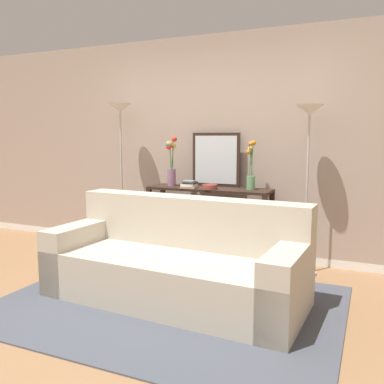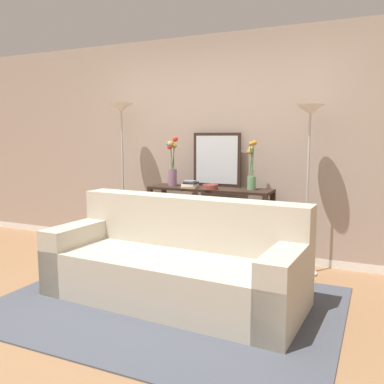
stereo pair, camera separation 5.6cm
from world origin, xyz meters
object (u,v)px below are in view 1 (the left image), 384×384
vase_tall_flowers (171,163)px  book_stack (189,185)px  console_table (209,210)px  couch (176,264)px  vase_short_flowers (251,172)px  wall_mirror (216,160)px  floor_lamp_right (309,142)px  floor_lamp_left (121,136)px  book_row_under_console (174,250)px  fruit_bowl (210,187)px

vase_tall_flowers → book_stack: bearing=-21.4°
console_table → vase_tall_flowers: 0.72m
couch → console_table: (-0.17, 1.22, 0.28)m
vase_short_flowers → wall_mirror: bearing=164.9°
couch → floor_lamp_right: (0.93, 1.15, 1.06)m
floor_lamp_left → book_row_under_console: floor_lamp_left is taller
console_table → book_stack: book_stack is taller
vase_short_flowers → book_stack: vase_short_flowers is taller
floor_lamp_right → vase_tall_flowers: floor_lamp_right is taller
vase_short_flowers → fruit_bowl: size_ratio=3.15×
couch → floor_lamp_right: floor_lamp_right is taller
console_table → fruit_bowl: 0.32m
vase_short_flowers → book_stack: 0.71m
fruit_bowl → floor_lamp_left: bearing=176.9°
vase_tall_flowers → book_stack: 0.39m
vase_short_flowers → book_row_under_console: (-0.93, -0.04, -0.98)m
book_stack → console_table: bearing=31.0°
book_row_under_console → couch: bearing=-63.0°
fruit_bowl → vase_short_flowers: bearing=22.1°
book_row_under_console → wall_mirror: bearing=19.5°
console_table → vase_tall_flowers: (-0.48, -0.00, 0.53)m
floor_lamp_left → vase_short_flowers: floor_lamp_left is taller
wall_mirror → book_row_under_console: bearing=-160.5°
wall_mirror → book_row_under_console: 1.21m
vase_tall_flowers → book_row_under_console: bearing=6.2°
vase_tall_flowers → fruit_bowl: (0.54, -0.12, -0.24)m
vase_tall_flowers → wall_mirror: bearing=18.7°
wall_mirror → book_stack: bearing=-126.9°
couch → wall_mirror: bearing=96.3°
console_table → floor_lamp_right: floor_lamp_right is taller
floor_lamp_left → book_row_under_console: (0.69, 0.06, -1.38)m
console_table → vase_short_flowers: size_ratio=2.65×
floor_lamp_left → fruit_bowl: size_ratio=10.64×
wall_mirror → vase_short_flowers: (0.46, -0.12, -0.12)m
floor_lamp_right → vase_short_flowers: floor_lamp_right is taller
floor_lamp_right → vase_short_flowers: 0.72m
floor_lamp_left → vase_tall_flowers: size_ratio=3.13×
vase_short_flowers → book_stack: size_ratio=2.90×
book_row_under_console → vase_short_flowers: bearing=2.6°
floor_lamp_left → book_stack: (0.95, -0.05, -0.55)m
fruit_bowl → book_row_under_console: 0.97m
console_table → book_row_under_console: (-0.45, 0.00, -0.53)m
console_table → floor_lamp_left: size_ratio=0.78×
couch → book_row_under_console: size_ratio=7.88×
floor_lamp_right → wall_mirror: floor_lamp_right is taller
wall_mirror → vase_short_flowers: 0.49m
vase_short_flowers → book_row_under_console: 1.35m
floor_lamp_right → book_row_under_console: (-1.55, 0.06, -1.32)m
wall_mirror → book_row_under_console: (-0.47, -0.17, -1.10)m
wall_mirror → fruit_bowl: bearing=-82.2°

